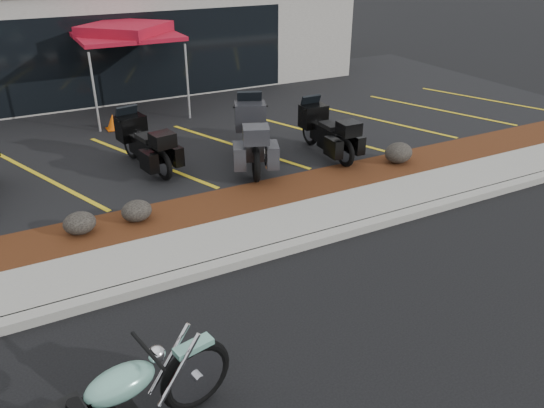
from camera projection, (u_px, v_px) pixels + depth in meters
ground at (254, 297)px, 7.80m from camera, size 90.00×90.00×0.00m
curb at (230, 263)px, 8.48m from camera, size 24.00×0.25×0.15m
sidewalk at (213, 243)px, 9.03m from camera, size 24.00×1.20×0.15m
mulch_bed at (190, 214)px, 9.98m from camera, size 24.00×1.20×0.16m
upper_lot at (122, 131)px, 14.26m from camera, size 26.00×9.60×0.15m
dealership_building at (72, 26)px, 18.36m from camera, size 18.00×8.16×4.00m
boulder_left at (80, 223)px, 9.09m from camera, size 0.56×0.46×0.39m
boulder_mid at (137, 211)px, 9.51m from camera, size 0.55×0.46×0.39m
boulder_right at (398, 153)px, 11.97m from camera, size 0.66×0.55×0.47m
hero_cruiser at (195, 367)px, 5.75m from camera, size 3.34×1.46×1.14m
touring_black_mid at (130, 133)px, 12.04m from camera, size 1.22×2.27×1.25m
touring_grey at (250, 121)px, 12.46m from camera, size 1.80×2.67×1.45m
touring_black_rear at (310, 120)px, 12.86m from camera, size 0.85×2.15×1.25m
traffic_cone at (113, 122)px, 14.12m from camera, size 0.41×0.41×0.41m
popup_canopy at (126, 33)px, 14.53m from camera, size 2.79×2.79×2.50m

